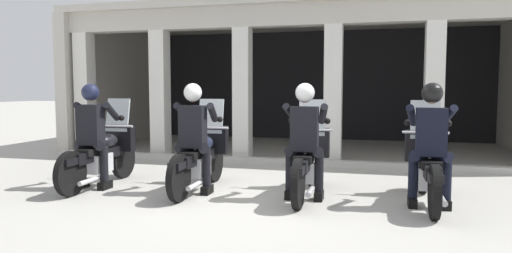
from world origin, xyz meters
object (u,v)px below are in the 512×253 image
Objects in this scene: police_officer_center_right at (305,131)px; police_officer_far_right at (431,134)px; motorcycle_center_right at (308,160)px; motorcycle_far_right at (428,165)px; police_officer_center_left at (194,129)px; motorcycle_far_left at (104,153)px; motorcycle_center_left at (201,156)px; police_officer_far_left at (92,127)px.

police_officer_far_right is (1.60, -0.05, 0.00)m from police_officer_center_right.
police_officer_center_right is (-0.00, -0.28, 0.44)m from motorcycle_center_right.
motorcycle_center_right is 1.00× the size of motorcycle_far_right.
motorcycle_far_left is at bearing 172.01° from police_officer_center_left.
motorcycle_far_left is at bearing 166.69° from police_officer_far_right.
motorcycle_center_left is (1.60, 0.09, 0.00)m from motorcycle_far_left.
police_officer_center_left reaches higher than motorcycle_far_right.
police_officer_center_right reaches higher than motorcycle_center_right.
motorcycle_center_left is 1.29× the size of police_officer_center_left.
police_officer_far_left is 0.78× the size of motorcycle_center_right.
motorcycle_center_right is 1.60m from motorcycle_far_right.
motorcycle_center_left is 1.60m from motorcycle_center_right.
police_officer_center_left is (1.60, -0.20, 0.44)m from motorcycle_far_left.
police_officer_far_right is (4.80, 0.07, 0.00)m from police_officer_far_left.
police_officer_far_right is at bearing -1.35° from police_officer_center_left.
motorcycle_far_left is 4.80m from motorcycle_far_right.
police_officer_center_right is at bearing 2.11° from police_officer_far_left.
police_officer_far_left is 1.00× the size of police_officer_center_left.
police_officer_far_left is 1.70m from motorcycle_center_left.
police_officer_center_right is at bearing -2.97° from motorcycle_far_left.
police_officer_center_right is at bearing 177.55° from motorcycle_far_right.
police_officer_center_left is at bearing 3.12° from police_officer_far_left.
police_officer_far_left is at bearing 171.63° from police_officer_center_right.
police_officer_center_right is at bearing -100.73° from motorcycle_center_right.
motorcycle_far_left and motorcycle_far_right have the same top height.
police_officer_center_right is at bearing 167.46° from police_officer_far_right.
police_officer_far_right reaches higher than motorcycle_far_left.
police_officer_far_left and police_officer_center_right have the same top height.
motorcycle_far_left is 1.60m from motorcycle_center_left.
police_officer_center_right is 1.60m from police_officer_far_right.
police_officer_far_left is at bearing -167.94° from motorcycle_center_left.
motorcycle_far_left is 1.00× the size of motorcycle_center_right.
police_officer_center_left is at bearing -7.00° from motorcycle_far_left.
motorcycle_far_right is at bearing 3.72° from police_officer_center_left.
police_officer_center_left is 1.60m from police_officer_center_right.
motorcycle_far_right is at bearing -1.35° from motorcycle_center_left.
police_officer_far_left and police_officer_far_right have the same top height.
police_officer_far_right is at bearing -22.29° from motorcycle_center_right.
police_officer_far_left is 1.60m from police_officer_center_left.
police_officer_center_left is (1.60, 0.09, 0.00)m from police_officer_far_left.
police_officer_far_left reaches higher than motorcycle_center_left.
motorcycle_center_right is (1.60, 0.31, -0.44)m from police_officer_center_left.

